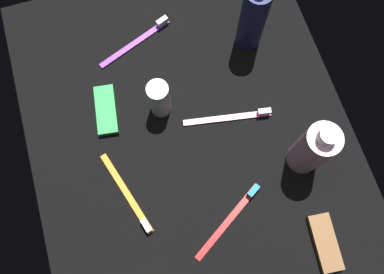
{
  "coord_description": "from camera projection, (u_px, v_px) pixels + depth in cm",
  "views": [
    {
      "loc": [
        20.08,
        -6.11,
        75.01
      ],
      "look_at": [
        0.0,
        0.0,
        3.0
      ],
      "focal_mm": 36.25,
      "sensor_mm": 36.0,
      "label": 1
    }
  ],
  "objects": [
    {
      "name": "ground_plane",
      "position": [
        192.0,
        142.0,
        0.78
      ],
      "size": [
        84.0,
        64.0,
        1.2
      ],
      "primitive_type": "cube",
      "color": "black"
    },
    {
      "name": "lotion_bottle",
      "position": [
        253.0,
        18.0,
        0.76
      ],
      "size": [
        5.32,
        5.32,
        19.21
      ],
      "color": "#1A1E4D",
      "rests_on": "ground_plane"
    },
    {
      "name": "bodywash_bottle",
      "position": [
        313.0,
        149.0,
        0.7
      ],
      "size": [
        6.15,
        6.15,
        16.76
      ],
      "color": "silver",
      "rests_on": "ground_plane"
    },
    {
      "name": "deodorant_stick",
      "position": [
        159.0,
        99.0,
        0.75
      ],
      "size": [
        4.2,
        4.2,
        9.87
      ],
      "primitive_type": "cylinder",
      "color": "silver",
      "rests_on": "ground_plane"
    },
    {
      "name": "toothbrush_orange",
      "position": [
        129.0,
        197.0,
        0.74
      ],
      "size": [
        17.56,
        6.41,
        2.1
      ],
      "color": "orange",
      "rests_on": "ground_plane"
    },
    {
      "name": "toothbrush_red",
      "position": [
        232.0,
        217.0,
        0.73
      ],
      "size": [
        10.64,
        15.85,
        2.1
      ],
      "color": "red",
      "rests_on": "ground_plane"
    },
    {
      "name": "toothbrush_pink",
      "position": [
        233.0,
        117.0,
        0.79
      ],
      "size": [
        4.24,
        17.94,
        2.1
      ],
      "color": "#E55999",
      "rests_on": "ground_plane"
    },
    {
      "name": "toothbrush_purple",
      "position": [
        139.0,
        40.0,
        0.84
      ],
      "size": [
        7.69,
        17.19,
        2.1
      ],
      "color": "purple",
      "rests_on": "ground_plane"
    },
    {
      "name": "snack_bar_green",
      "position": [
        106.0,
        110.0,
        0.79
      ],
      "size": [
        10.84,
        5.33,
        1.5
      ],
      "primitive_type": "cube",
      "rotation": [
        0.0,
        0.0,
        -0.13
      ],
      "color": "green",
      "rests_on": "ground_plane"
    },
    {
      "name": "snack_bar_brown",
      "position": [
        325.0,
        243.0,
        0.72
      ],
      "size": [
        10.74,
        5.0,
        1.5
      ],
      "primitive_type": "cube",
      "rotation": [
        0.0,
        0.0,
        -0.1
      ],
      "color": "brown",
      "rests_on": "ground_plane"
    }
  ]
}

